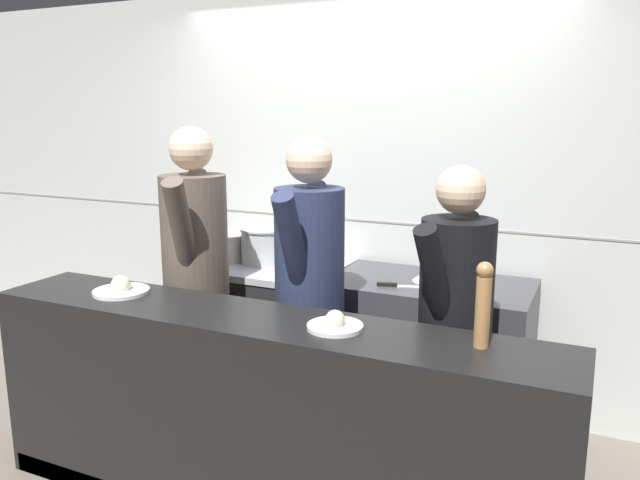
# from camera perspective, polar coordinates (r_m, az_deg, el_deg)

# --- Properties ---
(wall_back_tiled) EXTENTS (8.00, 0.06, 2.60)m
(wall_back_tiled) POSITION_cam_1_polar(r_m,az_deg,el_deg) (3.99, 3.93, 4.00)
(wall_back_tiled) COLOR silver
(wall_back_tiled) RESTS_ON ground_plane
(oven_range) EXTENTS (0.98, 0.71, 0.90)m
(oven_range) POSITION_cam_1_polar(r_m,az_deg,el_deg) (4.05, -4.87, -8.29)
(oven_range) COLOR #232326
(oven_range) RESTS_ON ground_plane
(prep_counter) EXTENTS (1.11, 0.65, 0.90)m
(prep_counter) POSITION_cam_1_polar(r_m,az_deg,el_deg) (3.68, 9.83, -10.63)
(prep_counter) COLOR #38383D
(prep_counter) RESTS_ON ground_plane
(pass_counter) EXTENTS (2.70, 0.45, 0.96)m
(pass_counter) POSITION_cam_1_polar(r_m,az_deg,el_deg) (2.94, -5.61, -15.98)
(pass_counter) COLOR black
(pass_counter) RESTS_ON ground_plane
(stock_pot) EXTENTS (0.30, 0.30, 0.17)m
(stock_pot) POSITION_cam_1_polar(r_m,az_deg,el_deg) (4.00, -9.06, -0.58)
(stock_pot) COLOR beige
(stock_pot) RESTS_ON oven_range
(sauce_pot) EXTENTS (0.31, 0.31, 0.22)m
(sauce_pot) POSITION_cam_1_polar(r_m,az_deg,el_deg) (3.90, -5.12, -0.40)
(sauce_pot) COLOR #B7BABF
(sauce_pot) RESTS_ON oven_range
(braising_pot) EXTENTS (0.26, 0.26, 0.14)m
(braising_pot) POSITION_cam_1_polar(r_m,az_deg,el_deg) (3.78, -0.89, -1.40)
(braising_pot) COLOR #B7BABF
(braising_pot) RESTS_ON oven_range
(mixing_bowl_steel) EXTENTS (0.22, 0.22, 0.08)m
(mixing_bowl_steel) POSITION_cam_1_polar(r_m,az_deg,el_deg) (3.54, 10.21, -3.05)
(mixing_bowl_steel) COLOR #B7BABF
(mixing_bowl_steel) RESTS_ON prep_counter
(chefs_knife) EXTENTS (0.39, 0.14, 0.02)m
(chefs_knife) POSITION_cam_1_polar(r_m,az_deg,el_deg) (3.41, 7.97, -4.19)
(chefs_knife) COLOR #B7BABF
(chefs_knife) RESTS_ON prep_counter
(plated_dish_main) EXTENTS (0.27, 0.27, 0.10)m
(plated_dish_main) POSITION_cam_1_polar(r_m,az_deg,el_deg) (3.22, -17.73, -4.27)
(plated_dish_main) COLOR white
(plated_dish_main) RESTS_ON pass_counter
(plated_dish_appetiser) EXTENTS (0.23, 0.23, 0.08)m
(plated_dish_appetiser) POSITION_cam_1_polar(r_m,az_deg,el_deg) (2.58, 1.39, -7.70)
(plated_dish_appetiser) COLOR white
(plated_dish_appetiser) RESTS_ON pass_counter
(pepper_mill) EXTENTS (0.06, 0.06, 0.33)m
(pepper_mill) POSITION_cam_1_polar(r_m,az_deg,el_deg) (2.42, 14.68, -5.61)
(pepper_mill) COLOR #AD7A47
(pepper_mill) RESTS_ON pass_counter
(chef_head_cook) EXTENTS (0.46, 0.75, 1.76)m
(chef_head_cook) POSITION_cam_1_polar(r_m,az_deg,el_deg) (3.48, -11.27, -2.77)
(chef_head_cook) COLOR black
(chef_head_cook) RESTS_ON ground_plane
(chef_sous) EXTENTS (0.38, 0.75, 1.72)m
(chef_sous) POSITION_cam_1_polar(r_m,az_deg,el_deg) (3.14, -0.95, -4.53)
(chef_sous) COLOR black
(chef_sous) RESTS_ON ground_plane
(chef_line) EXTENTS (0.40, 0.70, 1.61)m
(chef_line) POSITION_cam_1_polar(r_m,az_deg,el_deg) (2.89, 12.20, -7.56)
(chef_line) COLOR black
(chef_line) RESTS_ON ground_plane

